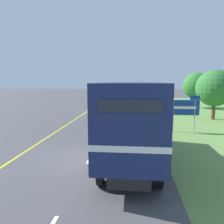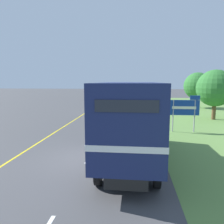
# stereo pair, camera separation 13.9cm
# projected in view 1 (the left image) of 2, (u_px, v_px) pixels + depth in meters

# --- Properties ---
(ground_plane) EXTENTS (200.00, 200.00, 0.00)m
(ground_plane) POSITION_uv_depth(u_px,v_px,m) (90.00, 158.00, 10.82)
(ground_plane) COLOR #444447
(edge_line_yellow) EXTENTS (0.12, 56.36, 0.01)m
(edge_line_yellow) POSITION_uv_depth(u_px,v_px,m) (80.00, 116.00, 23.94)
(edge_line_yellow) COLOR yellow
(edge_line_yellow) RESTS_ON ground
(centre_dash_near) EXTENTS (0.12, 2.60, 0.01)m
(centre_dash_near) POSITION_uv_depth(u_px,v_px,m) (92.00, 154.00, 11.40)
(centre_dash_near) COLOR white
(centre_dash_near) RESTS_ON ground
(centre_dash_mid_a) EXTENTS (0.12, 2.60, 0.01)m
(centre_dash_mid_a) POSITION_uv_depth(u_px,v_px,m) (107.00, 128.00, 17.90)
(centre_dash_mid_a) COLOR white
(centre_dash_mid_a) RESTS_ON ground
(centre_dash_mid_b) EXTENTS (0.12, 2.60, 0.01)m
(centre_dash_mid_b) POSITION_uv_depth(u_px,v_px,m) (114.00, 115.00, 24.40)
(centre_dash_mid_b) COLOR white
(centre_dash_mid_b) RESTS_ON ground
(centre_dash_far) EXTENTS (0.12, 2.60, 0.01)m
(centre_dash_far) POSITION_uv_depth(u_px,v_px,m) (119.00, 108.00, 30.91)
(centre_dash_far) COLOR white
(centre_dash_far) RESTS_ON ground
(centre_dash_farthest) EXTENTS (0.12, 2.60, 0.01)m
(centre_dash_farthest) POSITION_uv_depth(u_px,v_px,m) (121.00, 104.00, 37.41)
(centre_dash_farthest) COLOR white
(centre_dash_farthest) RESTS_ON ground
(horse_trailer_truck) EXTENTS (2.48, 8.07, 3.73)m
(horse_trailer_truck) POSITION_uv_depth(u_px,v_px,m) (131.00, 119.00, 10.02)
(horse_trailer_truck) COLOR black
(horse_trailer_truck) RESTS_ON ground
(lead_car_white) EXTENTS (1.80, 4.52, 1.79)m
(lead_car_white) POSITION_uv_depth(u_px,v_px,m) (102.00, 105.00, 26.63)
(lead_car_white) COLOR black
(lead_car_white) RESTS_ON ground
(lead_car_black_ahead) EXTENTS (1.80, 3.88, 1.86)m
(lead_car_black_ahead) POSITION_uv_depth(u_px,v_px,m) (133.00, 98.00, 36.56)
(lead_car_black_ahead) COLOR black
(lead_car_black_ahead) RESTS_ON ground
(highway_sign) EXTENTS (2.23, 0.09, 2.75)m
(highway_sign) POSITION_uv_depth(u_px,v_px,m) (185.00, 108.00, 16.29)
(highway_sign) COLOR #9E9EA3
(highway_sign) RESTS_ON ground
(roadside_tree_near) EXTENTS (3.62, 3.62, 4.94)m
(roadside_tree_near) POSITION_uv_depth(u_px,v_px,m) (215.00, 88.00, 21.51)
(roadside_tree_near) COLOR brown
(roadside_tree_near) RESTS_ON ground
(roadside_tree_mid) EXTENTS (3.80, 3.80, 5.05)m
(roadside_tree_mid) POSITION_uv_depth(u_px,v_px,m) (196.00, 86.00, 31.15)
(roadside_tree_mid) COLOR #4C3823
(roadside_tree_mid) RESTS_ON ground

